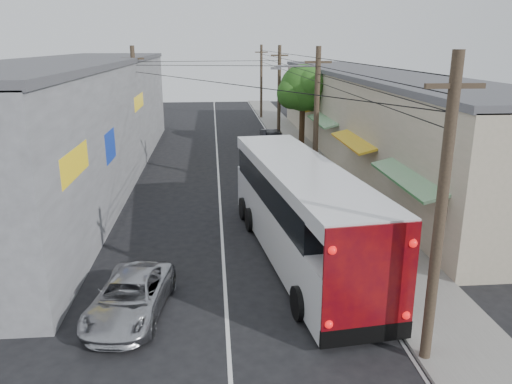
{
  "coord_description": "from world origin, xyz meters",
  "views": [
    {
      "loc": [
        -0.29,
        -13.05,
        8.13
      ],
      "look_at": [
        1.53,
        7.68,
        1.91
      ],
      "focal_mm": 35.0,
      "sensor_mm": 36.0,
      "label": 1
    }
  ],
  "objects_px": {
    "parked_car_mid": "(274,140)",
    "pedestrian_far": "(355,198)",
    "pedestrian_near": "(321,184)",
    "parked_suv": "(287,175)",
    "jeepney": "(130,297)",
    "coach_bus": "(299,210)",
    "parked_car_far": "(271,138)"
  },
  "relations": [
    {
      "from": "parked_suv",
      "to": "parked_car_far",
      "type": "xyz_separation_m",
      "value": [
        0.51,
        12.51,
        -0.19
      ]
    },
    {
      "from": "parked_suv",
      "to": "pedestrian_near",
      "type": "xyz_separation_m",
      "value": [
        1.5,
        -2.39,
        0.06
      ]
    },
    {
      "from": "parked_suv",
      "to": "parked_car_mid",
      "type": "relative_size",
      "value": 1.34
    },
    {
      "from": "parked_car_mid",
      "to": "pedestrian_near",
      "type": "xyz_separation_m",
      "value": [
        0.8,
        -13.91,
        0.16
      ]
    },
    {
      "from": "parked_suv",
      "to": "parked_car_far",
      "type": "relative_size",
      "value": 1.46
    },
    {
      "from": "parked_car_far",
      "to": "pedestrian_far",
      "type": "height_order",
      "value": "pedestrian_far"
    },
    {
      "from": "pedestrian_near",
      "to": "coach_bus",
      "type": "bearing_deg",
      "value": 79.11
    },
    {
      "from": "pedestrian_near",
      "to": "parked_suv",
      "type": "bearing_deg",
      "value": -49.93
    },
    {
      "from": "parked_car_far",
      "to": "pedestrian_near",
      "type": "bearing_deg",
      "value": -86.76
    },
    {
      "from": "pedestrian_far",
      "to": "pedestrian_near",
      "type": "bearing_deg",
      "value": -80.18
    },
    {
      "from": "parked_suv",
      "to": "pedestrian_far",
      "type": "bearing_deg",
      "value": -66.37
    },
    {
      "from": "coach_bus",
      "to": "parked_car_mid",
      "type": "relative_size",
      "value": 3.0
    },
    {
      "from": "coach_bus",
      "to": "pedestrian_near",
      "type": "xyz_separation_m",
      "value": [
        2.41,
        7.02,
        -1.02
      ]
    },
    {
      "from": "jeepney",
      "to": "pedestrian_near",
      "type": "height_order",
      "value": "pedestrian_near"
    },
    {
      "from": "pedestrian_near",
      "to": "pedestrian_far",
      "type": "bearing_deg",
      "value": 121.46
    },
    {
      "from": "coach_bus",
      "to": "parked_suv",
      "type": "distance_m",
      "value": 9.52
    },
    {
      "from": "coach_bus",
      "to": "parked_car_far",
      "type": "distance_m",
      "value": 22.01
    },
    {
      "from": "parked_car_far",
      "to": "parked_suv",
      "type": "bearing_deg",
      "value": -92.88
    },
    {
      "from": "jeepney",
      "to": "coach_bus",
      "type": "bearing_deg",
      "value": 42.01
    },
    {
      "from": "pedestrian_far",
      "to": "parked_car_mid",
      "type": "bearing_deg",
      "value": -96.94
    },
    {
      "from": "pedestrian_near",
      "to": "jeepney",
      "type": "bearing_deg",
      "value": 61.11
    },
    {
      "from": "parked_suv",
      "to": "parked_car_far",
      "type": "distance_m",
      "value": 12.52
    },
    {
      "from": "pedestrian_far",
      "to": "jeepney",
      "type": "bearing_deg",
      "value": 28.42
    },
    {
      "from": "coach_bus",
      "to": "jeepney",
      "type": "xyz_separation_m",
      "value": [
        -5.94,
        -4.07,
        -1.3
      ]
    },
    {
      "from": "parked_car_mid",
      "to": "pedestrian_far",
      "type": "bearing_deg",
      "value": -83.48
    },
    {
      "from": "jeepney",
      "to": "parked_car_mid",
      "type": "height_order",
      "value": "parked_car_mid"
    },
    {
      "from": "jeepney",
      "to": "pedestrian_near",
      "type": "distance_m",
      "value": 13.89
    },
    {
      "from": "jeepney",
      "to": "pedestrian_far",
      "type": "relative_size",
      "value": 2.72
    },
    {
      "from": "parked_suv",
      "to": "pedestrian_far",
      "type": "xyz_separation_m",
      "value": [
        2.61,
        -4.97,
        0.09
      ]
    },
    {
      "from": "parked_car_mid",
      "to": "parked_car_far",
      "type": "distance_m",
      "value": 1.02
    },
    {
      "from": "parked_car_mid",
      "to": "pedestrian_near",
      "type": "bearing_deg",
      "value": -86.82
    },
    {
      "from": "jeepney",
      "to": "pedestrian_near",
      "type": "relative_size",
      "value": 2.85
    }
  ]
}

